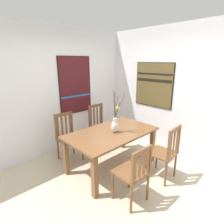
{
  "coord_description": "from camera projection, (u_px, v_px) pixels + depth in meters",
  "views": [
    {
      "loc": [
        -1.77,
        -1.73,
        1.99
      ],
      "look_at": [
        0.46,
        0.58,
        1.06
      ],
      "focal_mm": 28.7,
      "sensor_mm": 36.0,
      "label": 1
    }
  ],
  "objects": [
    {
      "name": "ground_plane",
      "position": [
        116.0,
        187.0,
        2.93
      ],
      "size": [
        6.4,
        6.4,
        0.03
      ],
      "primitive_type": "cube",
      "color": "beige"
    },
    {
      "name": "wall_back",
      "position": [
        55.0,
        91.0,
        3.84
      ],
      "size": [
        6.4,
        0.12,
        2.7
      ],
      "primitive_type": "cube",
      "color": "silver",
      "rests_on": "ground_plane"
    },
    {
      "name": "wall_side",
      "position": [
        178.0,
        92.0,
        3.79
      ],
      "size": [
        0.12,
        6.4,
        2.7
      ],
      "primitive_type": "cube",
      "color": "silver",
      "rests_on": "ground_plane"
    },
    {
      "name": "dining_table",
      "position": [
        112.0,
        137.0,
        3.31
      ],
      "size": [
        1.64,
        0.97,
        0.73
      ],
      "color": "brown",
      "rests_on": "ground_plane"
    },
    {
      "name": "centerpiece_vase",
      "position": [
        115.0,
        124.0,
        3.21
      ],
      "size": [
        0.25,
        0.18,
        0.76
      ],
      "color": "silver",
      "rests_on": "dining_table"
    },
    {
      "name": "chair_0",
      "position": [
        134.0,
        172.0,
        2.5
      ],
      "size": [
        0.43,
        0.43,
        0.9
      ],
      "color": "brown",
      "rests_on": "ground_plane"
    },
    {
      "name": "chair_1",
      "position": [
        99.0,
        125.0,
        4.24
      ],
      "size": [
        0.44,
        0.44,
        1.0
      ],
      "color": "brown",
      "rests_on": "ground_plane"
    },
    {
      "name": "chair_2",
      "position": [
        68.0,
        136.0,
        3.64
      ],
      "size": [
        0.43,
        0.43,
        0.97
      ],
      "color": "brown",
      "rests_on": "ground_plane"
    },
    {
      "name": "chair_3",
      "position": [
        165.0,
        152.0,
        3.01
      ],
      "size": [
        0.44,
        0.44,
        0.98
      ],
      "color": "brown",
      "rests_on": "ground_plane"
    },
    {
      "name": "painting_on_back_wall",
      "position": [
        75.0,
        85.0,
        4.08
      ],
      "size": [
        0.82,
        0.05,
        1.29
      ],
      "color": "black"
    },
    {
      "name": "painting_on_side_wall",
      "position": [
        154.0,
        85.0,
        4.12
      ],
      "size": [
        0.05,
        0.98,
        1.0
      ],
      "color": "black"
    }
  ]
}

